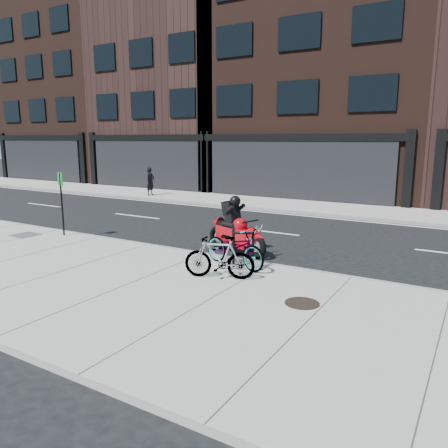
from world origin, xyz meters
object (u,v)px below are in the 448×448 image
Objects in this scene: bicycle_front at (235,247)px; manhole_cover at (302,303)px; bicycle_rear at (219,257)px; utility_grate at (25,235)px; motorcycle at (239,231)px; pedestrian at (150,181)px; bike_rack at (243,247)px; sign_post at (61,198)px.

manhole_cover is at bearing -107.75° from bicycle_front.
bicycle_rear is 7.73m from utility_grate.
motorcycle is at bearing 135.59° from manhole_cover.
motorcycle reaches higher than bicycle_rear.
bicycle_front is 14.24m from pedestrian.
pedestrian is at bearing 63.41° from bicycle_front.
bicycle_front is at bearing 147.33° from manhole_cover.
bike_rack is 6.72m from sign_post.
bike_rack reaches higher than manhole_cover.
manhole_cover is 9.00m from sign_post.
bike_rack is 0.58× the size of pedestrian.
bicycle_rear is (-0.07, -0.97, -0.04)m from bike_rack.
manhole_cover is at bearing -28.13° from motorcycle.
pedestrian is at bearing 107.53° from utility_grate.
sign_post is (-8.76, 1.68, 1.20)m from manhole_cover.
motorcycle is 7.12m from utility_grate.
bike_rack is at bearing 6.59° from sign_post.
bicycle_rear is at bearing -1.76° from sign_post.
motorcycle is 1.42× the size of pedestrian.
bicycle_rear is 2.60m from motorcycle.
sign_post is at bearing 30.56° from utility_grate.
pedestrian is 0.76× the size of sign_post.
bicycle_front is 2.87× the size of manhole_cover.
bike_rack is at bearing -132.56° from pedestrian.
pedestrian is (-10.90, 9.44, 0.24)m from bike_rack.
bicycle_front reaches higher than manhole_cover.
pedestrian is at bearing 122.81° from sign_post.
sign_post is at bearing -151.16° from motorcycle.
bike_rack reaches higher than utility_grate.
utility_grate is at bearing -148.00° from motorcycle.
bike_rack is at bearing 156.06° from bicycle_rear.
bicycle_front is 1.24× the size of pedestrian.
motorcycle is 5.92m from sign_post.
bicycle_rear reaches higher than bike_rack.
motorcycle is at bearing 40.64° from bicycle_front.
bicycle_rear is 15.02m from pedestrian.
bicycle_rear is 1.04× the size of pedestrian.
motorcycle is (-0.95, 1.48, 0.02)m from bike_rack.
bike_rack is 1.76m from motorcycle.
sign_post is at bearing -119.62° from bicycle_rear.
bike_rack is 0.41× the size of motorcycle.
motorcycle is 1.07× the size of sign_post.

